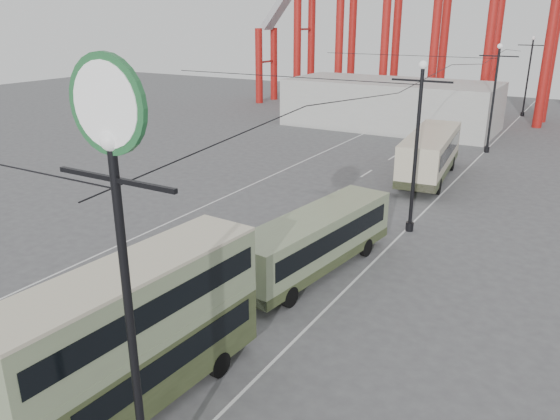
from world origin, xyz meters
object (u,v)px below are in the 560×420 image
Objects in this scene: double_decker_bus at (136,331)px; lamp_post_near at (117,200)px; single_decker_green at (315,240)px; pedestrian at (234,259)px; single_decker_cream at (430,153)px.

lamp_post_near is at bearing -40.53° from double_decker_bus.
double_decker_bus is at bearing 135.72° from lamp_post_near.
single_decker_green is 3.89m from pedestrian.
lamp_post_near reaches higher than pedestrian.
pedestrian is at bearing -104.56° from single_decker_cream.
lamp_post_near is 0.95× the size of single_decker_cream.
single_decker_cream is at bearing 93.77° from lamp_post_near.
lamp_post_near is 14.05m from pedestrian.
lamp_post_near reaches higher than single_decker_cream.
single_decker_green is (0.28, 11.16, -1.05)m from double_decker_bus.
single_decker_green is 18.35m from single_decker_cream.
double_decker_bus reaches higher than single_decker_cream.
double_decker_bus is 29.52m from single_decker_cream.
pedestrian is (-3.02, -20.85, -1.02)m from single_decker_cream.
lamp_post_near is 5.75× the size of pedestrian.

